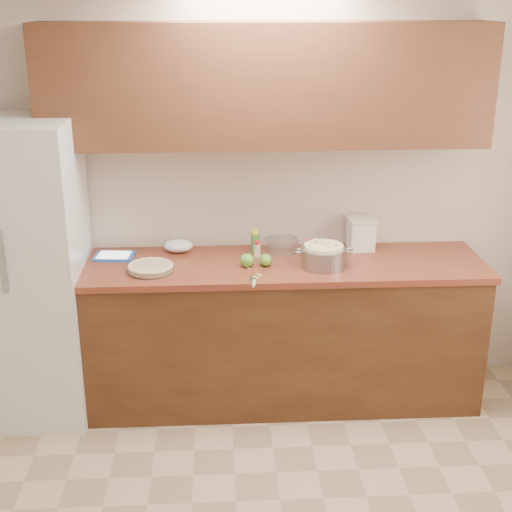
{
  "coord_description": "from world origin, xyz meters",
  "views": [
    {
      "loc": [
        -0.29,
        -2.54,
        2.43
      ],
      "look_at": [
        -0.07,
        1.43,
        0.98
      ],
      "focal_mm": 50.0,
      "sensor_mm": 36.0,
      "label": 1
    }
  ],
  "objects": [
    {
      "name": "paring_knife",
      "position": [
        -0.1,
        1.14,
        0.93
      ],
      "size": [
        0.03,
        0.17,
        0.02
      ],
      "rotation": [
        0.0,
        0.0,
        -0.1
      ],
      "color": "gray",
      "rests_on": "counter_run"
    },
    {
      "name": "paper_towel",
      "position": [
        -0.54,
        1.7,
        0.96
      ],
      "size": [
        0.19,
        0.16,
        0.08
      ],
      "primitive_type": "ellipsoid",
      "rotation": [
        0.0,
        0.0,
        -0.09
      ],
      "color": "white",
      "rests_on": "counter_run"
    },
    {
      "name": "tablet",
      "position": [
        -0.93,
        1.62,
        0.93
      ],
      "size": [
        0.25,
        0.2,
        0.02
      ],
      "rotation": [
        0.0,
        0.0,
        -0.1
      ],
      "color": "blue",
      "rests_on": "counter_run"
    },
    {
      "name": "counter_run",
      "position": [
        0.0,
        1.48,
        0.46
      ],
      "size": [
        2.64,
        0.68,
        0.92
      ],
      "color": "#542F17",
      "rests_on": "ground"
    },
    {
      "name": "mixing_bowl",
      "position": [
        0.11,
        1.67,
        0.96
      ],
      "size": [
        0.22,
        0.22,
        0.08
      ],
      "rotation": [
        0.0,
        0.0,
        0.19
      ],
      "color": "silver",
      "rests_on": "counter_run"
    },
    {
      "name": "peel_b",
      "position": [
        -0.08,
        1.23,
        0.92
      ],
      "size": [
        0.04,
        0.04,
        0.0
      ],
      "primitive_type": "cube",
      "rotation": [
        0.0,
        0.0,
        2.26
      ],
      "color": "#91B658",
      "rests_on": "counter_run"
    },
    {
      "name": "vanilla_bottle",
      "position": [
        0.26,
        1.56,
        0.97
      ],
      "size": [
        0.04,
        0.04,
        0.11
      ],
      "rotation": [
        0.0,
        0.0,
        0.43
      ],
      "color": "black",
      "rests_on": "counter_run"
    },
    {
      "name": "peel_c",
      "position": [
        -0.11,
        1.38,
        0.92
      ],
      "size": [
        0.02,
        0.03,
        0.0
      ],
      "primitive_type": "cube",
      "rotation": [
        0.0,
        0.0,
        2.02
      ],
      "color": "#91B658",
      "rests_on": "counter_run"
    },
    {
      "name": "apple_center",
      "position": [
        -0.01,
        1.41,
        0.96
      ],
      "size": [
        0.08,
        0.08,
        0.09
      ],
      "color": "#549F2A",
      "rests_on": "counter_run"
    },
    {
      "name": "fridge",
      "position": [
        -1.44,
        1.44,
        0.9
      ],
      "size": [
        0.7,
        0.7,
        1.8
      ],
      "primitive_type": "cube",
      "color": "silver",
      "rests_on": "ground"
    },
    {
      "name": "colander",
      "position": [
        0.33,
        1.39,
        0.98
      ],
      "size": [
        0.36,
        0.27,
        0.13
      ],
      "rotation": [
        0.0,
        0.0,
        -0.3
      ],
      "color": "gray",
      "rests_on": "counter_run"
    },
    {
      "name": "apple_left",
      "position": [
        -0.12,
        1.41,
        0.96
      ],
      "size": [
        0.08,
        0.08,
        0.09
      ],
      "color": "#549F2A",
      "rests_on": "counter_run"
    },
    {
      "name": "peel_a",
      "position": [
        -0.06,
        1.27,
        0.92
      ],
      "size": [
        0.04,
        0.05,
        0.0
      ],
      "primitive_type": "cube",
      "rotation": [
        0.0,
        0.0,
        -1.01
      ],
      "color": "#91B658",
      "rests_on": "counter_run"
    },
    {
      "name": "cinnamon_shaker",
      "position": [
        -0.05,
        1.58,
        0.97
      ],
      "size": [
        0.04,
        0.04,
        0.1
      ],
      "rotation": [
        0.0,
        0.0,
        0.12
      ],
      "color": "beige",
      "rests_on": "counter_run"
    },
    {
      "name": "pie",
      "position": [
        -0.69,
        1.36,
        0.94
      ],
      "size": [
        0.28,
        0.28,
        0.04
      ],
      "rotation": [
        0.0,
        0.0,
        0.14
      ],
      "color": "silver",
      "rests_on": "counter_run"
    },
    {
      "name": "flour_canister",
      "position": [
        0.61,
        1.69,
        1.02
      ],
      "size": [
        0.18,
        0.18,
        0.2
      ],
      "rotation": [
        0.0,
        0.0,
        0.06
      ],
      "color": "white",
      "rests_on": "counter_run"
    },
    {
      "name": "lemon_bottle",
      "position": [
        -0.06,
        1.66,
        0.99
      ],
      "size": [
        0.05,
        0.05,
        0.15
      ],
      "rotation": [
        0.0,
        0.0,
        -0.22
      ],
      "color": "#4C8C38",
      "rests_on": "counter_run"
    },
    {
      "name": "upper_cabinets",
      "position": [
        0.0,
        1.63,
        1.95
      ],
      "size": [
        2.6,
        0.34,
        0.7
      ],
      "primitive_type": "cube",
      "color": "#542D19",
      "rests_on": "room_shell"
    },
    {
      "name": "room_shell",
      "position": [
        0.0,
        0.0,
        1.3
      ],
      "size": [
        3.6,
        3.6,
        3.6
      ],
      "color": "tan",
      "rests_on": "ground"
    }
  ]
}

